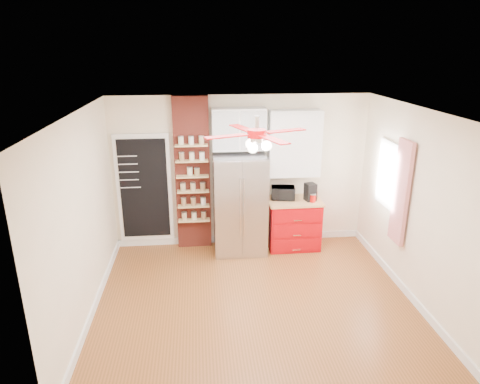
{
  "coord_description": "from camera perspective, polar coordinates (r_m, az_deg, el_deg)",
  "views": [
    {
      "loc": [
        -0.74,
        -5.26,
        3.48
      ],
      "look_at": [
        -0.12,
        0.9,
        1.35
      ],
      "focal_mm": 32.0,
      "sensor_mm": 36.0,
      "label": 1
    }
  ],
  "objects": [
    {
      "name": "coffee_maker",
      "position": [
        7.55,
        9.35,
        0.0
      ],
      "size": [
        0.21,
        0.22,
        0.31
      ],
      "primitive_type": "cube",
      "rotation": [
        0.0,
        0.0,
        0.23
      ],
      "color": "black",
      "rests_on": "red_cabinet"
    },
    {
      "name": "canister_left",
      "position": [
        7.52,
        9.66,
        -0.82
      ],
      "size": [
        0.13,
        0.13,
        0.13
      ],
      "primitive_type": "cylinder",
      "rotation": [
        0.0,
        0.0,
        -0.25
      ],
      "color": "red",
      "rests_on": "red_cabinet"
    },
    {
      "name": "brick_pillar",
      "position": [
        7.49,
        -6.34,
        2.35
      ],
      "size": [
        0.6,
        0.16,
        2.7
      ],
      "primitive_type": "cube",
      "color": "maroon",
      "rests_on": "floor"
    },
    {
      "name": "curtain",
      "position": [
        6.64,
        20.67,
        -0.06
      ],
      "size": [
        0.06,
        0.4,
        1.55
      ],
      "primitive_type": "cube",
      "color": "red",
      "rests_on": "wall_right"
    },
    {
      "name": "red_cabinet",
      "position": [
        7.75,
        7.12,
        -4.16
      ],
      "size": [
        0.94,
        0.64,
        0.9
      ],
      "color": "#B0050C",
      "rests_on": "floor"
    },
    {
      "name": "pantry_jar_oats",
      "position": [
        7.35,
        -6.71,
        2.75
      ],
      "size": [
        0.1,
        0.1,
        0.13
      ],
      "primitive_type": "cylinder",
      "rotation": [
        0.0,
        0.0,
        -0.05
      ],
      "color": "beige",
      "rests_on": "brick_pillar"
    },
    {
      "name": "canister_right",
      "position": [
        7.67,
        9.95,
        -0.38
      ],
      "size": [
        0.12,
        0.12,
        0.15
      ],
      "primitive_type": "cylinder",
      "rotation": [
        0.0,
        0.0,
        0.38
      ],
      "color": "#A61809",
      "rests_on": "red_cabinet"
    },
    {
      "name": "wall_right",
      "position": [
        6.42,
        22.46,
        -1.9
      ],
      "size": [
        0.02,
        4.0,
        2.7
      ],
      "primitive_type": "cube",
      "color": "beige",
      "rests_on": "floor"
    },
    {
      "name": "upper_shelf_unit",
      "position": [
        7.48,
        7.28,
        6.44
      ],
      "size": [
        0.9,
        0.3,
        1.15
      ],
      "primitive_type": "cube",
      "color": "white",
      "rests_on": "wall_back"
    },
    {
      "name": "upper_glass_cabinet",
      "position": [
        7.24,
        -0.17,
        8.41
      ],
      "size": [
        0.9,
        0.35,
        0.7
      ],
      "primitive_type": "cube",
      "color": "white",
      "rests_on": "wall_back"
    },
    {
      "name": "floor",
      "position": [
        6.35,
        1.97,
        -14.24
      ],
      "size": [
        4.5,
        4.5,
        0.0
      ],
      "primitive_type": "plane",
      "color": "brown",
      "rests_on": "ground"
    },
    {
      "name": "ceiling_fan",
      "position": [
        5.42,
        2.26,
        7.75
      ],
      "size": [
        1.4,
        1.4,
        0.44
      ],
      "color": "silver",
      "rests_on": "ceiling"
    },
    {
      "name": "chalkboard",
      "position": [
        7.66,
        -12.64,
        0.43
      ],
      "size": [
        0.95,
        0.05,
        1.95
      ],
      "color": "white",
      "rests_on": "wall_back"
    },
    {
      "name": "window",
      "position": [
        7.11,
        19.24,
        2.15
      ],
      "size": [
        0.04,
        0.75,
        1.05
      ],
      "primitive_type": "cube",
      "color": "white",
      "rests_on": "wall_right"
    },
    {
      "name": "fridge",
      "position": [
        7.4,
        -0.01,
        -1.62
      ],
      "size": [
        0.9,
        0.7,
        1.75
      ],
      "primitive_type": "cube",
      "color": "#B0B0B5",
      "rests_on": "floor"
    },
    {
      "name": "toaster_oven",
      "position": [
        7.58,
        5.75,
        -0.11
      ],
      "size": [
        0.44,
        0.33,
        0.22
      ],
      "primitive_type": "imported",
      "rotation": [
        0.0,
        0.0,
        -0.14
      ],
      "color": "black",
      "rests_on": "red_cabinet"
    },
    {
      "name": "wall_front",
      "position": [
        3.96,
        6.14,
        -13.6
      ],
      "size": [
        4.5,
        0.02,
        2.7
      ],
      "primitive_type": "cube",
      "color": "beige",
      "rests_on": "floor"
    },
    {
      "name": "pantry_jar_beans",
      "position": [
        7.33,
        -5.77,
        2.67
      ],
      "size": [
        0.11,
        0.11,
        0.12
      ],
      "primitive_type": "cylinder",
      "rotation": [
        0.0,
        0.0,
        -0.22
      ],
      "color": "#987E4D",
      "rests_on": "brick_pillar"
    },
    {
      "name": "wall_left",
      "position": [
        5.87,
        -20.24,
        -3.5
      ],
      "size": [
        0.02,
        4.0,
        2.7
      ],
      "primitive_type": "cube",
      "color": "beige",
      "rests_on": "floor"
    },
    {
      "name": "ceiling",
      "position": [
        5.37,
        2.3,
        10.64
      ],
      "size": [
        4.5,
        4.5,
        0.0
      ],
      "primitive_type": "plane",
      "color": "white",
      "rests_on": "wall_back"
    },
    {
      "name": "wall_back",
      "position": [
        7.6,
        0.08,
        2.72
      ],
      "size": [
        4.5,
        0.02,
        2.7
      ],
      "primitive_type": "cube",
      "color": "beige",
      "rests_on": "floor"
    }
  ]
}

